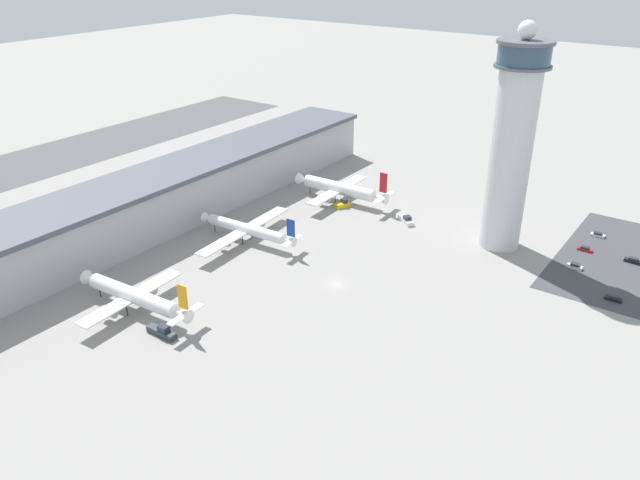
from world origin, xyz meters
TOP-DOWN VIEW (x-y plane):
  - ground_plane at (0.00, 0.00)m, footprint 1000.00×1000.00m
  - terminal_building at (0.00, 70.00)m, footprint 201.41×25.00m
  - runway_strip at (0.00, 163.77)m, footprint 302.11×44.00m
  - control_tower at (50.29, -27.23)m, footprint 15.73×15.73m
  - parking_lot_surface at (61.45, -64.17)m, footprint 64.00×40.00m
  - airplane_gate_alpha at (-41.15, 34.27)m, footprint 32.03×37.31m
  - airplane_gate_bravo at (6.49, 38.33)m, footprint 41.94×36.12m
  - airplane_gate_charlie at (51.65, 33.38)m, footprint 34.80×37.73m
  - service_truck_catering at (47.43, 29.16)m, footprint 6.20×4.43m
  - service_truck_fuel at (48.53, 4.31)m, footprint 6.59×7.71m
  - service_truck_baggage at (-44.74, 20.32)m, footprint 2.39×8.49m
  - car_blue_compact at (61.57, -50.53)m, footprint 1.78×4.32m
  - car_grey_coupe at (48.12, -51.13)m, footprint 1.95×4.41m
  - car_green_van at (61.73, -64.11)m, footprint 1.87×4.62m
  - car_silver_sedan at (35.70, -64.49)m, footprint 1.75×4.24m
  - car_yellow_taxi at (74.50, -51.19)m, footprint 1.96×4.37m

SIDE VIEW (x-z plane):
  - ground_plane at x=0.00m, z-range 0.00..0.00m
  - runway_strip at x=0.00m, z-range 0.00..0.01m
  - parking_lot_surface at x=61.45m, z-range 0.00..0.01m
  - car_blue_compact at x=61.57m, z-range -0.16..1.22m
  - car_silver_sedan at x=35.70m, z-range -0.16..1.26m
  - car_yellow_taxi at x=74.50m, z-range -0.16..1.29m
  - car_green_van at x=61.73m, z-range -0.17..1.38m
  - car_grey_coupe at x=48.12m, z-range -0.17..1.39m
  - service_truck_fuel at x=48.53m, z-range -0.40..2.19m
  - service_truck_catering at x=47.43m, z-range -0.44..2.46m
  - service_truck_baggage at x=-44.74m, z-range -0.45..2.50m
  - airplane_gate_bravo at x=6.49m, z-range -1.58..9.84m
  - airplane_gate_alpha at x=-41.15m, z-range -2.01..10.92m
  - airplane_gate_charlie at x=51.65m, z-range -2.34..11.82m
  - terminal_building at x=0.00m, z-range 0.10..18.23m
  - control_tower at x=50.29m, z-range -0.64..66.23m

